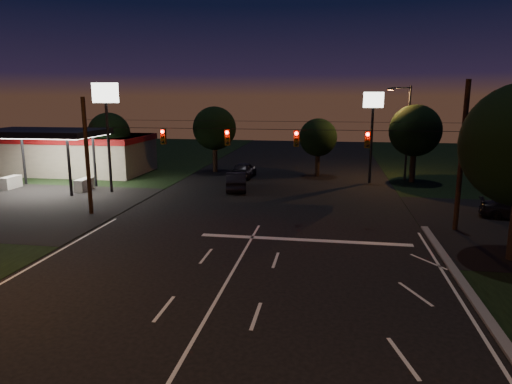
# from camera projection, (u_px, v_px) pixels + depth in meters

# --- Properties ---
(ground) EXTENTS (140.00, 140.00, 0.00)m
(ground) POSITION_uv_depth(u_px,v_px,m) (194.00, 339.00, 15.37)
(ground) COLOR black
(ground) RESTS_ON ground
(stop_bar) EXTENTS (12.00, 0.50, 0.01)m
(stop_bar) POSITION_uv_depth(u_px,v_px,m) (304.00, 240.00, 25.99)
(stop_bar) COLOR silver
(stop_bar) RESTS_ON ground
(utility_pole_right) EXTENTS (0.30, 0.30, 9.00)m
(utility_pole_right) POSITION_uv_depth(u_px,v_px,m) (455.00, 230.00, 27.93)
(utility_pole_right) COLOR black
(utility_pole_right) RESTS_ON ground
(utility_pole_left) EXTENTS (0.28, 0.28, 8.00)m
(utility_pole_left) POSITION_uv_depth(u_px,v_px,m) (92.00, 214.00, 31.78)
(utility_pole_left) COLOR black
(utility_pole_left) RESTS_ON ground
(signal_span) EXTENTS (24.00, 0.40, 1.56)m
(signal_span) POSITION_uv_depth(u_px,v_px,m) (262.00, 137.00, 28.68)
(signal_span) COLOR black
(signal_span) RESTS_ON ground
(gas_station) EXTENTS (14.20, 16.10, 5.25)m
(gas_station) POSITION_uv_depth(u_px,v_px,m) (78.00, 151.00, 47.72)
(gas_station) COLOR gray
(gas_station) RESTS_ON ground
(pole_sign_left_near) EXTENTS (2.20, 0.30, 9.10)m
(pole_sign_left_near) POSITION_uv_depth(u_px,v_px,m) (106.00, 109.00, 37.41)
(pole_sign_left_near) COLOR black
(pole_sign_left_near) RESTS_ON ground
(pole_sign_right) EXTENTS (1.80, 0.30, 8.40)m
(pole_sign_right) POSITION_uv_depth(u_px,v_px,m) (373.00, 116.00, 41.76)
(pole_sign_right) COLOR black
(pole_sign_right) RESTS_ON ground
(street_light_right_far) EXTENTS (2.20, 0.35, 9.00)m
(street_light_right_far) POSITION_uv_depth(u_px,v_px,m) (405.00, 126.00, 43.38)
(street_light_right_far) COLOR black
(street_light_right_far) RESTS_ON ground
(tree_far_a) EXTENTS (4.20, 4.20, 6.42)m
(tree_far_a) POSITION_uv_depth(u_px,v_px,m) (110.00, 134.00, 46.45)
(tree_far_a) COLOR black
(tree_far_a) RESTS_ON ground
(tree_far_b) EXTENTS (4.60, 4.60, 6.98)m
(tree_far_b) POSITION_uv_depth(u_px,v_px,m) (215.00, 129.00, 48.64)
(tree_far_b) COLOR black
(tree_far_b) RESTS_ON ground
(tree_far_c) EXTENTS (3.80, 3.80, 5.86)m
(tree_far_c) POSITION_uv_depth(u_px,v_px,m) (318.00, 138.00, 46.04)
(tree_far_c) COLOR black
(tree_far_c) RESTS_ON ground
(tree_far_d) EXTENTS (4.80, 4.80, 7.30)m
(tree_far_d) POSITION_uv_depth(u_px,v_px,m) (415.00, 131.00, 42.50)
(tree_far_d) COLOR black
(tree_far_d) RESTS_ON ground
(car_oncoming_a) EXTENTS (2.08, 4.72, 1.58)m
(car_oncoming_a) POSITION_uv_depth(u_px,v_px,m) (244.00, 170.00, 45.75)
(car_oncoming_a) COLOR black
(car_oncoming_a) RESTS_ON ground
(car_oncoming_b) EXTENTS (2.59, 5.03, 1.58)m
(car_oncoming_b) POSITION_uv_depth(u_px,v_px,m) (236.00, 181.00, 39.69)
(car_oncoming_b) COLOR black
(car_oncoming_b) RESTS_ON ground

